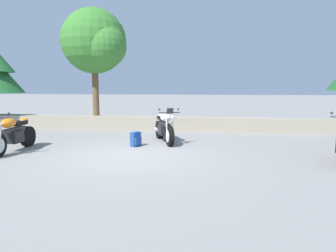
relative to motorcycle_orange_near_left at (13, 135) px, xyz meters
The scene contains 6 objects.
ground_plane 3.42m from the motorcycle_orange_near_left, ahead, with size 120.00×120.00×0.00m, color gray.
stone_wall 5.86m from the motorcycle_orange_near_left, 54.64° to the left, with size 36.00×0.80×0.55m, color gray.
motorcycle_orange_near_left is the anchor object (origin of this frame).
motorcycle_white_centre 4.49m from the motorcycle_orange_near_left, 26.65° to the left, with size 1.03×1.97×1.18m.
rider_backpack 3.47m from the motorcycle_orange_near_left, 20.10° to the left, with size 0.34×0.35×0.47m.
leafy_tree_mid_left 5.92m from the motorcycle_orange_near_left, 82.83° to the left, with size 2.91×2.78×4.60m.
Camera 1 is at (2.08, -7.52, 1.82)m, focal length 31.73 mm.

